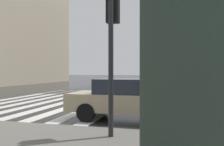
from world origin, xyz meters
TOP-DOWN VIEW (x-y plane):
  - ground_plane at (0.00, 0.00)m, footprint 220.00×220.00m
  - zebra_crossing at (4.00, 2.09)m, footprint 13.00×7.50m
  - billboard_column at (-5.94, -4.45)m, footprint 1.39×1.39m
  - traffic_signal_post at (-3.71, -2.79)m, footprint 0.44×0.30m
  - car_champagne at (-1.00, -2.68)m, footprint 1.85×4.10m

SIDE VIEW (x-z plane):
  - ground_plane at x=0.00m, z-range 0.00..0.00m
  - zebra_crossing at x=4.00m, z-range 0.00..0.01m
  - car_champagne at x=-1.00m, z-range 0.05..1.46m
  - billboard_column at x=-5.94m, z-range 0.20..3.76m
  - traffic_signal_post at x=-3.71m, z-range 0.93..4.46m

